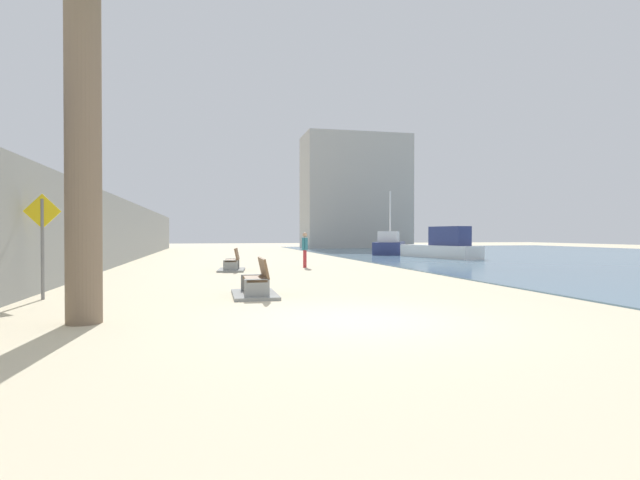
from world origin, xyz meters
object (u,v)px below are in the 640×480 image
(palm_tree, at_px, (83,14))
(person_walking, at_px, (305,247))
(bench_near, at_px, (256,287))
(bench_far, at_px, (232,265))
(pedestrian_sign, at_px, (42,234))
(boat_outer, at_px, (390,245))
(boat_distant, at_px, (442,247))

(palm_tree, bearing_deg, person_walking, 64.07)
(bench_near, bearing_deg, bench_far, 91.10)
(bench_near, bearing_deg, pedestrian_sign, 174.84)
(boat_outer, xyz_separation_m, pedestrian_sign, (-17.75, -23.27, 0.89))
(boat_distant, distance_m, pedestrian_sign, 25.02)
(bench_far, bearing_deg, boat_outer, 49.00)
(pedestrian_sign, bearing_deg, person_walking, 49.56)
(pedestrian_sign, bearing_deg, boat_distant, 41.19)
(boat_outer, bearing_deg, person_walking, -124.88)
(palm_tree, distance_m, boat_distant, 26.83)
(palm_tree, bearing_deg, pedestrian_sign, 115.60)
(boat_outer, bearing_deg, bench_far, -131.00)
(bench_near, xyz_separation_m, bench_far, (-0.17, 8.98, 0.00))
(bench_near, height_order, person_walking, person_walking)
(palm_tree, height_order, bench_near, palm_tree)
(boat_outer, bearing_deg, bench_near, -118.07)
(bench_far, height_order, boat_distant, boat_distant)
(bench_far, relative_size, person_walking, 1.32)
(palm_tree, relative_size, bench_far, 3.62)
(bench_near, relative_size, pedestrian_sign, 0.82)
(bench_near, height_order, bench_far, same)
(bench_far, xyz_separation_m, boat_outer, (12.83, 14.76, 0.47))
(boat_distant, xyz_separation_m, pedestrian_sign, (-18.82, -16.47, 0.82))
(palm_tree, height_order, person_walking, palm_tree)
(palm_tree, xyz_separation_m, boat_distant, (17.03, 20.20, -4.67))
(person_walking, bearing_deg, pedestrian_sign, -130.44)
(palm_tree, distance_m, bench_near, 6.98)
(bench_far, distance_m, boat_outer, 19.56)
(bench_far, bearing_deg, bench_near, -88.90)
(bench_near, relative_size, bench_far, 0.96)
(bench_near, height_order, boat_outer, boat_outer)
(palm_tree, distance_m, pedestrian_sign, 5.65)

